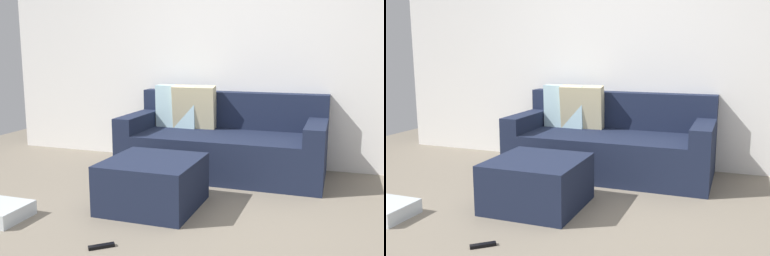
{
  "view_description": "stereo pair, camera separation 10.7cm",
  "coord_description": "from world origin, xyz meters",
  "views": [
    {
      "loc": [
        1.15,
        -2.82,
        1.32
      ],
      "look_at": [
        -0.16,
        1.01,
        0.59
      ],
      "focal_mm": 40.88,
      "sensor_mm": 36.0,
      "label": 1
    },
    {
      "loc": [
        1.25,
        -2.78,
        1.32
      ],
      "look_at": [
        -0.16,
        1.01,
        0.59
      ],
      "focal_mm": 40.88,
      "sensor_mm": 36.0,
      "label": 2
    }
  ],
  "objects": [
    {
      "name": "ground_plane",
      "position": [
        0.0,
        0.0,
        0.0
      ],
      "size": [
        7.68,
        7.68,
        0.0
      ],
      "primitive_type": "plane",
      "color": "slate"
    },
    {
      "name": "wall_back",
      "position": [
        0.0,
        2.12,
        1.26
      ],
      "size": [
        5.91,
        0.1,
        2.52
      ],
      "primitive_type": "cube",
      "color": "white",
      "rests_on": "ground_plane"
    },
    {
      "name": "couch_sectional",
      "position": [
        -0.04,
        1.65,
        0.32
      ],
      "size": [
        2.11,
        0.97,
        0.92
      ],
      "color": "#192138",
      "rests_on": "ground_plane"
    },
    {
      "name": "remote_near_ottoman",
      "position": [
        -0.32,
        -0.41,
        0.01
      ],
      "size": [
        0.16,
        0.14,
        0.02
      ],
      "primitive_type": "cube",
      "rotation": [
        0.0,
        0.0,
        0.71
      ],
      "color": "black",
      "rests_on": "ground_plane"
    },
    {
      "name": "ottoman",
      "position": [
        -0.31,
        0.43,
        0.21
      ],
      "size": [
        0.75,
        0.77,
        0.41
      ],
      "primitive_type": "cube",
      "color": "#192138",
      "rests_on": "ground_plane"
    }
  ]
}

